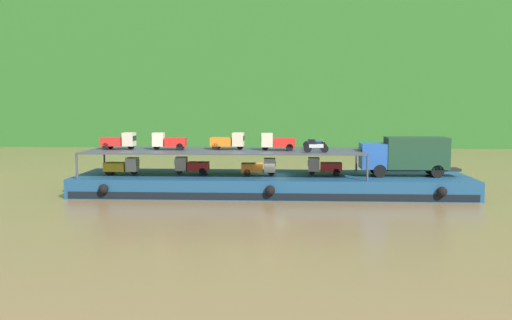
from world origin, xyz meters
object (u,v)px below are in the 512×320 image
object	(u,v)px
mini_truck_lower_stern	(122,166)
motorcycle_upper_centre	(315,145)
mini_truck_upper_stern	(119,141)
mini_truck_lower_mid	(259,167)
covered_lorry	(406,155)
mini_truck_upper_bow	(277,142)
mini_truck_lower_fore	(324,166)
motorcycle_upper_port	(316,147)
mini_truck_lower_aft	(191,165)
mini_truck_upper_fore	(228,141)
mini_truck_upper_mid	(169,141)
motorcycle_upper_stbd	(314,143)
cargo_barge	(271,184)

from	to	relation	value
mini_truck_lower_stern	motorcycle_upper_centre	distance (m)	15.73
mini_truck_upper_stern	mini_truck_lower_mid	bearing A→B (deg)	-3.23
mini_truck_lower_mid	motorcycle_upper_centre	distance (m)	4.82
covered_lorry	mini_truck_upper_bow	world-z (taller)	mini_truck_upper_bow
mini_truck_lower_fore	motorcycle_upper_port	world-z (taller)	motorcycle_upper_port
mini_truck_lower_mid	mini_truck_lower_aft	bearing A→B (deg)	172.71
mini_truck_upper_fore	mini_truck_lower_mid	bearing A→B (deg)	-20.27
mini_truck_lower_stern	mini_truck_lower_fore	size ratio (longest dim) A/B	0.99
covered_lorry	mini_truck_upper_mid	size ratio (longest dim) A/B	2.82
mini_truck_lower_stern	mini_truck_upper_stern	size ratio (longest dim) A/B	0.98
mini_truck_lower_mid	mini_truck_upper_fore	xyz separation A→B (m)	(-2.60, 0.96, 2.00)
mini_truck_lower_stern	mini_truck_lower_fore	xyz separation A→B (m)	(16.40, 0.80, 0.00)
mini_truck_lower_stern	motorcycle_upper_stbd	bearing A→B (deg)	9.06
cargo_barge	mini_truck_lower_aft	world-z (taller)	mini_truck_lower_aft
mini_truck_upper_bow	motorcycle_upper_port	world-z (taller)	mini_truck_upper_bow
mini_truck_lower_aft	mini_truck_lower_mid	world-z (taller)	same
cargo_barge	motorcycle_upper_port	xyz separation A→B (m)	(3.45, -2.01, 3.18)
covered_lorry	mini_truck_upper_stern	distance (m)	23.27
mini_truck_lower_fore	covered_lorry	bearing A→B (deg)	-4.19
mini_truck_upper_mid	covered_lorry	bearing A→B (deg)	-0.67
cargo_barge	mini_truck_upper_stern	xyz separation A→B (m)	(-12.53, 0.27, 3.44)
cargo_barge	mini_truck_upper_stern	size ratio (longest dim) A/B	11.25
mini_truck_lower_stern	motorcycle_upper_port	bearing A→B (deg)	-5.78
mini_truck_lower_mid	mini_truck_upper_stern	size ratio (longest dim) A/B	0.99
mini_truck_lower_mid	motorcycle_upper_port	distance (m)	5.04
mini_truck_lower_stern	mini_truck_upper_mid	xyz separation A→B (m)	(3.74, 0.55, 2.00)
covered_lorry	mini_truck_lower_mid	bearing A→B (deg)	-178.65
mini_truck_upper_fore	motorcycle_upper_port	bearing A→B (deg)	-20.21
mini_truck_lower_aft	mini_truck_lower_fore	world-z (taller)	same
mini_truck_upper_fore	motorcycle_upper_centre	distance (m)	7.10
mini_truck_lower_stern	mini_truck_upper_fore	distance (m)	8.84
mini_truck_lower_aft	mini_truck_upper_mid	bearing A→B (deg)	-173.14
mini_truck_upper_mid	mini_truck_upper_fore	bearing A→B (deg)	5.47
cargo_barge	mini_truck_lower_fore	bearing A→B (deg)	4.89
mini_truck_lower_mid	motorcycle_upper_port	world-z (taller)	motorcycle_upper_port
cargo_barge	motorcycle_upper_centre	world-z (taller)	motorcycle_upper_centre
mini_truck_upper_bow	motorcycle_upper_centre	bearing A→B (deg)	0.95
mini_truck_lower_fore	motorcycle_upper_port	distance (m)	3.06
mini_truck_lower_aft	motorcycle_upper_port	size ratio (longest dim) A/B	1.45
mini_truck_lower_aft	mini_truck_upper_stern	xyz separation A→B (m)	(-5.95, -0.06, 2.00)
mini_truck_lower_mid	mini_truck_upper_fore	distance (m)	3.41
mini_truck_lower_stern	motorcycle_upper_stbd	xyz separation A→B (m)	(15.65, 2.50, 1.74)
mini_truck_lower_stern	motorcycle_upper_stbd	world-z (taller)	motorcycle_upper_stbd
covered_lorry	motorcycle_upper_stbd	world-z (taller)	covered_lorry
mini_truck_lower_stern	mini_truck_lower_aft	world-z (taller)	same
mini_truck_lower_aft	mini_truck_upper_stern	bearing A→B (deg)	-179.39
mini_truck_lower_aft	motorcycle_upper_port	distance (m)	10.45
mini_truck_lower_aft	covered_lorry	bearing A→B (deg)	-1.46
mini_truck_lower_fore	motorcycle_upper_stbd	xyz separation A→B (m)	(-0.75, 1.70, 1.74)
motorcycle_upper_centre	mini_truck_upper_bow	bearing A→B (deg)	-179.05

